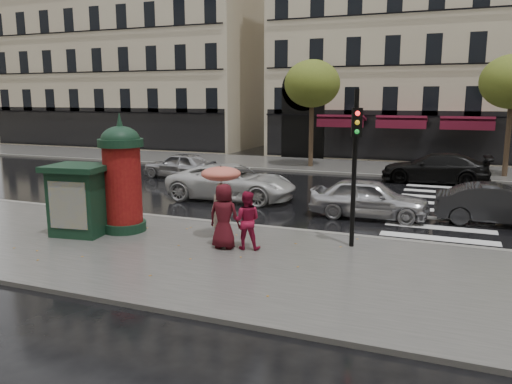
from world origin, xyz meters
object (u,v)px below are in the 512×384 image
at_px(car_far_silver, 180,165).
at_px(car_darkgrey, 499,205).
at_px(car_black, 435,168).
at_px(morris_column, 122,175).
at_px(woman_umbrella, 221,190).
at_px(man_burgundy, 224,216).
at_px(newsstand, 80,199).
at_px(car_white, 232,182).
at_px(traffic_light, 355,153).
at_px(car_silver, 369,198).
at_px(woman_red, 246,220).

bearing_deg(car_far_silver, car_darkgrey, 78.41).
bearing_deg(car_black, morris_column, -33.33).
xyz_separation_m(woman_umbrella, man_burgundy, (0.47, -0.82, -0.58)).
xyz_separation_m(newsstand, car_black, (10.01, 15.02, -0.48)).
xyz_separation_m(woman_umbrella, newsstand, (-4.36, -1.13, -0.38)).
distance_m(woman_umbrella, car_white, 6.59).
relative_size(woman_umbrella, car_black, 0.43).
distance_m(newsstand, car_darkgrey, 14.10).
relative_size(car_white, car_far_silver, 1.33).
bearing_deg(woman_umbrella, traffic_light, 8.94).
bearing_deg(newsstand, car_darkgrey, 28.32).
bearing_deg(traffic_light, newsstand, -168.07).
bearing_deg(car_far_silver, newsstand, 20.86).
relative_size(woman_umbrella, man_burgundy, 1.23).
relative_size(newsstand, car_silver, 0.51).
distance_m(man_burgundy, car_far_silver, 13.75).
bearing_deg(traffic_light, woman_red, -155.49).
distance_m(morris_column, newsstand, 1.49).
relative_size(morris_column, car_silver, 0.89).
bearing_deg(car_darkgrey, woman_umbrella, 122.14).
bearing_deg(morris_column, car_far_silver, 111.05).
bearing_deg(woman_umbrella, man_burgundy, -60.40).
bearing_deg(car_white, man_burgundy, -159.91).
height_order(woman_red, man_burgundy, man_burgundy).
distance_m(woman_red, traffic_light, 3.58).
height_order(morris_column, car_black, morris_column).
distance_m(woman_red, car_darkgrey, 9.32).
bearing_deg(car_silver, car_white, 77.62).
height_order(car_darkgrey, car_white, car_white).
height_order(man_burgundy, morris_column, morris_column).
relative_size(car_silver, car_black, 0.80).
bearing_deg(car_far_silver, woman_red, 43.52).
xyz_separation_m(morris_column, car_darkgrey, (11.39, 5.83, -1.25)).
xyz_separation_m(woman_red, car_white, (-3.48, 6.74, -0.19)).
xyz_separation_m(woman_umbrella, traffic_light, (3.86, 0.61, 1.20)).
xyz_separation_m(traffic_light, car_black, (1.78, 13.28, -2.06)).
bearing_deg(man_burgundy, morris_column, -8.71).
relative_size(man_burgundy, traffic_light, 0.42).
height_order(woman_umbrella, car_darkgrey, woman_umbrella).
height_order(man_burgundy, car_darkgrey, man_burgundy).
xyz_separation_m(woman_red, man_burgundy, (-0.63, -0.16, 0.10)).
bearing_deg(traffic_light, car_darkgrey, 49.82).
xyz_separation_m(man_burgundy, car_black, (5.18, 14.71, -0.28)).
relative_size(woman_red, morris_column, 0.44).
xyz_separation_m(newsstand, car_silver, (8.03, 6.03, -0.52)).
height_order(woman_red, morris_column, morris_column).
bearing_deg(car_silver, car_far_silver, 62.40).
bearing_deg(car_darkgrey, car_black, 13.53).
xyz_separation_m(car_silver, car_black, (1.97, 9.00, 0.04)).
bearing_deg(car_white, car_far_silver, 47.27).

